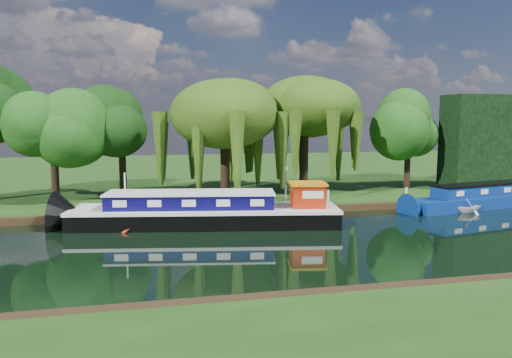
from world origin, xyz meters
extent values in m
plane|color=black|center=(0.00, 0.00, 0.00)|extent=(120.00, 120.00, 0.00)
cube|color=#1A390F|center=(0.00, 34.00, 0.23)|extent=(120.00, 52.00, 0.45)
cube|color=black|center=(-5.98, 5.44, 0.40)|extent=(16.21, 6.26, 1.06)
cube|color=silver|center=(-5.98, 5.44, 1.01)|extent=(16.31, 6.35, 0.19)
cube|color=#0B0843|center=(-6.85, 5.60, 1.54)|extent=(10.11, 4.23, 0.84)
cube|color=silver|center=(-6.85, 5.60, 2.01)|extent=(10.32, 4.43, 0.11)
cube|color=#A0230B|center=(0.08, 4.36, 1.78)|extent=(2.25, 2.25, 1.32)
cube|color=orange|center=(0.08, 4.36, 2.51)|extent=(2.50, 2.50, 0.14)
cylinder|color=silver|center=(-10.66, 6.28, 2.17)|extent=(0.09, 0.09, 2.11)
cube|color=navy|center=(14.77, 7.24, 0.36)|extent=(13.27, 4.71, 0.98)
cube|color=navy|center=(14.77, 7.24, 1.26)|extent=(9.31, 3.40, 0.82)
cube|color=black|center=(14.77, 7.24, 1.72)|extent=(9.44, 3.53, 0.11)
cube|color=silver|center=(11.57, 5.75, 1.30)|extent=(0.65, 0.18, 0.35)
cube|color=silver|center=(13.82, 6.20, 1.30)|extent=(0.65, 0.18, 0.35)
cube|color=silver|center=(16.06, 6.64, 1.30)|extent=(0.65, 0.18, 0.35)
imported|color=#A0230B|center=(-9.90, 5.36, 0.00)|extent=(3.33, 2.56, 0.64)
imported|color=silver|center=(12.08, 5.51, 0.00)|extent=(2.10, 1.84, 1.07)
cylinder|color=black|center=(-3.56, 12.82, 2.98)|extent=(0.66, 0.66, 5.05)
ellipsoid|color=#2E490F|center=(-3.56, 12.82, 6.63)|extent=(7.06, 7.06, 4.56)
cylinder|color=black|center=(3.17, 14.38, 3.02)|extent=(0.73, 0.73, 5.14)
ellipsoid|color=#2E490F|center=(3.17, 14.38, 6.74)|extent=(7.03, 7.03, 4.54)
cylinder|color=black|center=(-15.61, 13.08, 3.41)|extent=(0.53, 0.53, 5.92)
ellipsoid|color=#1B4912|center=(-15.61, 13.08, 5.83)|extent=(4.84, 4.84, 4.84)
cylinder|color=black|center=(-11.09, 15.39, 3.39)|extent=(0.48, 0.48, 5.88)
ellipsoid|color=black|center=(-11.09, 15.39, 5.79)|extent=(4.70, 4.70, 4.70)
cylinder|color=black|center=(12.65, 14.75, 3.24)|extent=(0.51, 0.51, 5.57)
ellipsoid|color=#1B4912|center=(12.65, 14.75, 5.52)|extent=(4.46, 4.46, 4.46)
cube|color=black|center=(19.00, 14.00, 4.45)|extent=(6.00, 3.00, 8.00)
cylinder|color=silver|center=(0.50, 10.50, 1.55)|extent=(0.10, 0.10, 2.20)
sphere|color=white|center=(0.50, 10.50, 2.83)|extent=(0.36, 0.36, 0.36)
cylinder|color=silver|center=(-10.00, 8.40, 0.95)|extent=(0.16, 0.16, 1.00)
cylinder|color=silver|center=(-4.00, 8.40, 0.95)|extent=(0.16, 0.16, 1.00)
cylinder|color=silver|center=(3.00, 8.40, 0.95)|extent=(0.16, 0.16, 1.00)
cylinder|color=silver|center=(9.00, 8.40, 0.95)|extent=(0.16, 0.16, 1.00)
camera|label=1|loc=(-9.62, -24.00, 6.36)|focal=35.00mm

